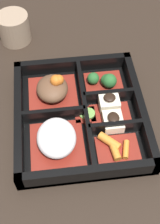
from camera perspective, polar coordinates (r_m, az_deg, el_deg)
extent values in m
plane|color=black|center=(0.62, 0.00, -1.34)|extent=(3.00, 3.00, 0.00)
cube|color=black|center=(0.61, 0.00, -1.08)|extent=(0.27, 0.25, 0.01)
cube|color=black|center=(0.62, 10.78, 0.79)|extent=(0.27, 0.01, 0.04)
cube|color=black|center=(0.61, -11.06, -1.34)|extent=(0.27, 0.01, 0.04)
cube|color=black|center=(0.54, 1.63, -11.27)|extent=(0.01, 0.25, 0.04)
cube|color=black|center=(0.68, -1.28, 8.42)|extent=(0.01, 0.25, 0.04)
cube|color=black|center=(0.60, 0.95, -0.17)|extent=(0.24, 0.01, 0.04)
cube|color=black|center=(0.59, 6.34, -3.07)|extent=(0.01, 0.10, 0.04)
cube|color=black|center=(0.63, 5.10, 2.65)|extent=(0.01, 0.10, 0.04)
cube|color=black|center=(0.60, -4.74, -0.73)|extent=(0.01, 0.12, 0.04)
cube|color=maroon|center=(0.58, -4.17, -5.95)|extent=(0.10, 0.10, 0.01)
ellipsoid|color=silver|center=(0.55, -4.31, -4.72)|extent=(0.08, 0.07, 0.04)
cube|color=maroon|center=(0.64, -4.97, 3.19)|extent=(0.10, 0.10, 0.01)
ellipsoid|color=brown|center=(0.63, -5.10, 4.30)|extent=(0.07, 0.06, 0.03)
sphere|color=#D1661E|center=(0.61, -3.90, 5.90)|extent=(0.02, 0.02, 0.02)
sphere|color=#D1661E|center=(0.61, -4.43, 5.79)|extent=(0.02, 0.02, 0.02)
cube|color=maroon|center=(0.57, 6.86, -6.64)|extent=(0.06, 0.08, 0.01)
cylinder|color=orange|center=(0.57, 8.40, -6.79)|extent=(0.04, 0.02, 0.01)
cylinder|color=orange|center=(0.56, 6.36, -6.95)|extent=(0.04, 0.02, 0.01)
cylinder|color=orange|center=(0.57, 5.41, -5.35)|extent=(0.04, 0.04, 0.02)
cube|color=maroon|center=(0.61, 5.55, -0.53)|extent=(0.05, 0.08, 0.01)
cube|color=beige|center=(0.59, 6.04, -1.76)|extent=(0.04, 0.04, 0.02)
ellipsoid|color=black|center=(0.58, 6.16, -1.02)|extent=(0.03, 0.02, 0.01)
cube|color=beige|center=(0.61, 5.32, 1.76)|extent=(0.04, 0.04, 0.02)
ellipsoid|color=black|center=(0.60, 5.44, 2.66)|extent=(0.02, 0.02, 0.01)
cube|color=maroon|center=(0.66, 4.34, 5.15)|extent=(0.07, 0.08, 0.01)
sphere|color=#265B28|center=(0.64, 5.40, 5.69)|extent=(0.03, 0.03, 0.03)
sphere|color=#265B28|center=(0.65, 2.42, 6.15)|extent=(0.02, 0.02, 0.02)
sphere|color=#265B28|center=(0.65, 2.53, 6.31)|extent=(0.02, 0.02, 0.02)
sphere|color=#265B28|center=(0.65, 4.95, 5.83)|extent=(0.03, 0.03, 0.03)
cube|color=maroon|center=(0.61, 0.98, -0.85)|extent=(0.04, 0.04, 0.01)
cylinder|color=#75A84C|center=(0.61, 1.57, -0.29)|extent=(0.03, 0.03, 0.00)
cylinder|color=#75A84C|center=(0.61, 0.90, -0.08)|extent=(0.02, 0.02, 0.00)
cylinder|color=gray|center=(0.77, -11.96, 14.81)|extent=(0.07, 0.07, 0.07)
cylinder|color=#597A38|center=(0.75, -12.36, 16.54)|extent=(0.06, 0.06, 0.01)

